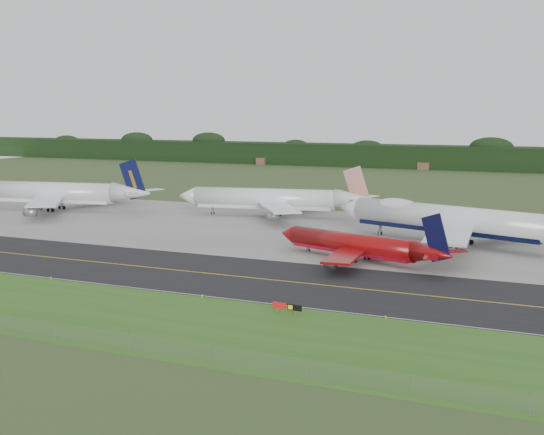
% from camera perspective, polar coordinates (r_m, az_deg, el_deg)
% --- Properties ---
extents(ground, '(600.00, 600.00, 0.00)m').
position_cam_1_polar(ground, '(141.40, -1.29, -4.20)').
color(ground, '#2F4520').
rests_on(ground, ground).
extents(grass_verge, '(400.00, 30.00, 0.01)m').
position_cam_1_polar(grass_verge, '(111.95, -9.27, -7.57)').
color(grass_verge, '#2E5F1C').
rests_on(grass_verge, ground).
extents(taxiway, '(400.00, 32.00, 0.02)m').
position_cam_1_polar(taxiway, '(137.90, -2.03, -4.51)').
color(taxiway, black).
rests_on(taxiway, ground).
extents(apron, '(400.00, 78.00, 0.01)m').
position_cam_1_polar(apron, '(187.76, 5.57, -1.19)').
color(apron, gray).
rests_on(apron, ground).
extents(taxiway_centreline, '(400.00, 0.40, 0.00)m').
position_cam_1_polar(taxiway_centreline, '(137.90, -2.03, -4.50)').
color(taxiway_centreline, gold).
rests_on(taxiway_centreline, taxiway).
extents(taxiway_edge_line, '(400.00, 0.25, 0.00)m').
position_cam_1_polar(taxiway_edge_line, '(124.63, -5.26, -5.88)').
color(taxiway_edge_line, silver).
rests_on(taxiway_edge_line, taxiway).
extents(perimeter_fence, '(320.00, 0.10, 320.00)m').
position_cam_1_polar(perimeter_fence, '(101.59, -13.43, -8.66)').
color(perimeter_fence, slate).
rests_on(perimeter_fence, ground).
extents(horizon_treeline, '(700.00, 25.00, 12.00)m').
position_cam_1_polar(horizon_treeline, '(403.23, 16.13, 4.20)').
color(horizon_treeline, black).
rests_on(horizon_treeline, ground).
extents(jet_ba_747, '(64.78, 52.33, 16.68)m').
position_cam_1_polar(jet_ba_747, '(174.11, 13.72, -0.22)').
color(jet_ba_747, silver).
rests_on(jet_ba_747, ground).
extents(jet_red_737, '(41.09, 32.58, 11.40)m').
position_cam_1_polar(jet_red_737, '(153.08, 6.67, -2.11)').
color(jet_red_737, maroon).
rests_on(jet_red_737, ground).
extents(jet_navy_gold, '(62.44, 53.69, 16.17)m').
position_cam_1_polar(jet_navy_gold, '(238.45, -16.00, 1.77)').
color(jet_navy_gold, silver).
rests_on(jet_navy_gold, ground).
extents(jet_star_tail, '(56.90, 46.99, 15.05)m').
position_cam_1_polar(jet_star_tail, '(215.20, 0.20, 1.36)').
color(jet_star_tail, silver).
rests_on(jet_star_tail, ground).
extents(taxiway_sign, '(4.82, 0.56, 1.61)m').
position_cam_1_polar(taxiway_sign, '(112.97, 1.13, -6.73)').
color(taxiway_sign, slate).
rests_on(taxiway_sign, ground).
extents(edge_marker_left, '(0.16, 0.16, 0.50)m').
position_cam_1_polar(edge_marker_left, '(141.34, -16.31, -4.42)').
color(edge_marker_left, yellow).
rests_on(edge_marker_left, ground).
extents(edge_marker_center, '(0.16, 0.16, 0.50)m').
position_cam_1_polar(edge_marker_center, '(123.48, -5.28, -5.91)').
color(edge_marker_center, yellow).
rests_on(edge_marker_center, ground).
extents(edge_marker_right, '(0.16, 0.16, 0.50)m').
position_cam_1_polar(edge_marker_right, '(111.76, 8.55, -7.45)').
color(edge_marker_right, yellow).
rests_on(edge_marker_right, ground).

